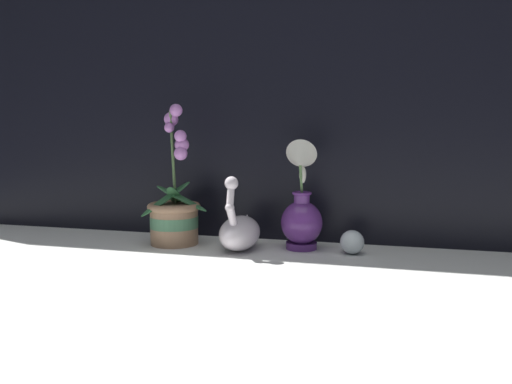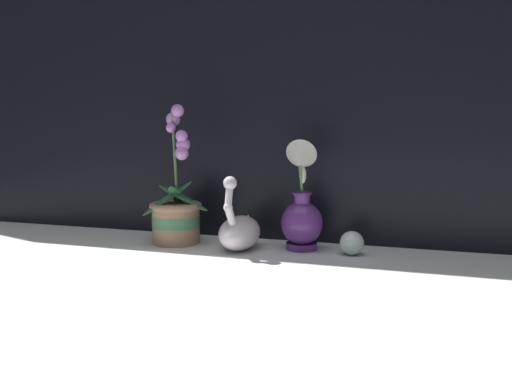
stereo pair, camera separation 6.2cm
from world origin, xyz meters
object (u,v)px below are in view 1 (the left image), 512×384
orchid_potted_plant (174,213)px  swan_figurine (240,230)px  glass_sphere (352,242)px  blue_vase (301,211)px

orchid_potted_plant → swan_figurine: (0.19, -0.02, -0.04)m
orchid_potted_plant → glass_sphere: orchid_potted_plant is taller
orchid_potted_plant → glass_sphere: size_ratio=6.27×
swan_figurine → blue_vase: bearing=16.8°
glass_sphere → swan_figurine: bearing=-174.1°
swan_figurine → glass_sphere: swan_figurine is taller
glass_sphere → blue_vase: bearing=172.9°
orchid_potted_plant → swan_figurine: size_ratio=1.92×
swan_figurine → orchid_potted_plant: bearing=173.6°
orchid_potted_plant → glass_sphere: (0.48, 0.01, -0.06)m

